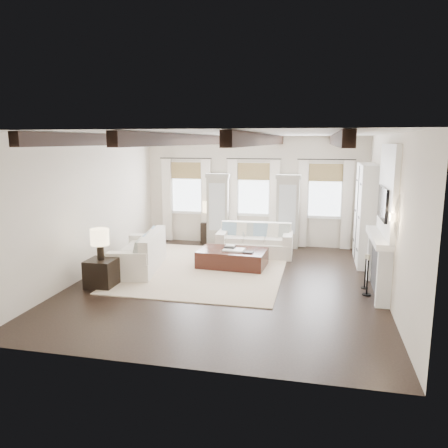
% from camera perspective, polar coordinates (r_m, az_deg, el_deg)
% --- Properties ---
extents(ground, '(7.50, 7.50, 0.00)m').
position_cam_1_polar(ground, '(9.67, 0.48, -7.62)').
color(ground, black).
rests_on(ground, ground).
extents(room_shell, '(6.54, 7.54, 3.22)m').
position_cam_1_polar(room_shell, '(10.01, 5.76, 4.05)').
color(room_shell, beige).
rests_on(room_shell, ground).
extents(area_rug, '(3.69, 4.45, 0.02)m').
position_cam_1_polar(area_rug, '(10.62, -2.34, -5.88)').
color(area_rug, beige).
rests_on(area_rug, ground).
extents(sofa_back, '(2.05, 0.98, 0.86)m').
position_cam_1_polar(sofa_back, '(11.87, 4.05, -2.38)').
color(sofa_back, white).
rests_on(sofa_back, ground).
extents(sofa_left, '(1.26, 2.22, 0.90)m').
position_cam_1_polar(sofa_left, '(10.69, -10.76, -3.95)').
color(sofa_left, white).
rests_on(sofa_left, ground).
extents(ottoman, '(1.68, 1.11, 0.43)m').
position_cam_1_polar(ottoman, '(10.78, 1.11, -4.49)').
color(ottoman, black).
rests_on(ottoman, ground).
extents(tray, '(0.52, 0.41, 0.04)m').
position_cam_1_polar(tray, '(10.65, 1.29, -3.39)').
color(tray, white).
rests_on(tray, ottoman).
extents(book_lower, '(0.27, 0.21, 0.04)m').
position_cam_1_polar(book_lower, '(10.76, 0.77, -3.02)').
color(book_lower, '#262628').
rests_on(book_lower, tray).
extents(book_upper, '(0.23, 0.18, 0.03)m').
position_cam_1_polar(book_upper, '(10.75, 0.81, -2.84)').
color(book_upper, beige).
rests_on(book_upper, book_lower).
extents(book_loose, '(0.25, 0.19, 0.03)m').
position_cam_1_polar(book_loose, '(10.45, 3.17, -3.70)').
color(book_loose, '#262628').
rests_on(book_loose, ottoman).
extents(side_table_front, '(0.59, 0.59, 0.59)m').
position_cam_1_polar(side_table_front, '(9.69, -15.69, -6.18)').
color(side_table_front, black).
rests_on(side_table_front, ground).
extents(lamp_front, '(0.38, 0.38, 0.66)m').
position_cam_1_polar(lamp_front, '(9.50, -15.91, -1.87)').
color(lamp_front, black).
rests_on(lamp_front, side_table_front).
extents(side_table_back, '(0.42, 0.42, 0.62)m').
position_cam_1_polar(side_table_back, '(13.32, -2.00, -1.09)').
color(side_table_back, black).
rests_on(side_table_back, ground).
extents(lamp_back, '(0.37, 0.37, 0.65)m').
position_cam_1_polar(lamp_back, '(13.19, -2.02, 2.10)').
color(lamp_back, black).
rests_on(lamp_back, side_table_back).
extents(candlestick_near, '(0.17, 0.17, 0.84)m').
position_cam_1_polar(candlestick_near, '(9.25, 18.22, -6.77)').
color(candlestick_near, black).
rests_on(candlestick_near, ground).
extents(candlestick_far, '(0.15, 0.15, 0.74)m').
position_cam_1_polar(candlestick_far, '(9.67, 17.96, -6.26)').
color(candlestick_far, black).
rests_on(candlestick_far, ground).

